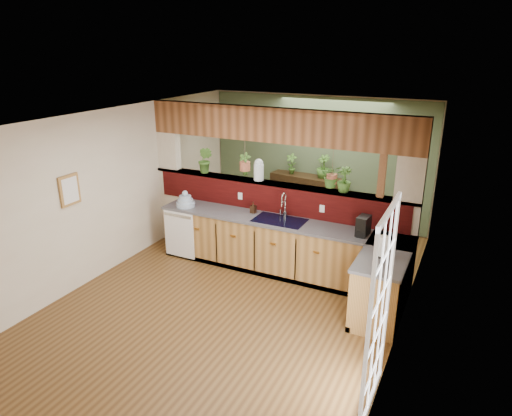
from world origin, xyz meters
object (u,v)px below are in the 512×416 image
at_px(faucet, 284,204).
at_px(soap_dispenser, 253,207).
at_px(dish_stack, 185,201).
at_px(coffee_maker, 363,227).
at_px(shelving_console, 306,200).
at_px(glass_jar, 259,170).
at_px(paper_towel, 383,247).

relative_size(faucet, soap_dispenser, 2.25).
xyz_separation_m(faucet, soap_dispenser, (-0.53, -0.04, -0.13)).
bearing_deg(dish_stack, faucet, 8.62).
bearing_deg(soap_dispenser, coffee_maker, -4.57).
distance_m(soap_dispenser, coffee_maker, 1.86).
bearing_deg(faucet, dish_stack, -171.38).
relative_size(dish_stack, shelving_console, 0.21).
bearing_deg(coffee_maker, soap_dispenser, -178.19).
bearing_deg(glass_jar, shelving_console, 84.62).
height_order(coffee_maker, paper_towel, paper_towel).
relative_size(soap_dispenser, coffee_maker, 0.64).
distance_m(faucet, dish_stack, 1.74).
bearing_deg(soap_dispenser, paper_towel, -18.29).
height_order(faucet, coffee_maker, faucet).
bearing_deg(soap_dispenser, dish_stack, -169.43).
relative_size(coffee_maker, paper_towel, 0.93).
height_order(soap_dispenser, shelving_console, soap_dispenser).
relative_size(paper_towel, shelving_console, 0.20).
distance_m(dish_stack, coffee_maker, 3.04).
bearing_deg(faucet, soap_dispenser, -175.82).
height_order(coffee_maker, glass_jar, glass_jar).
xyz_separation_m(coffee_maker, glass_jar, (-1.87, 0.40, 0.54)).
xyz_separation_m(faucet, paper_towel, (1.73, -0.78, -0.08)).
distance_m(glass_jar, shelving_console, 2.19).
height_order(dish_stack, coffee_maker, coffee_maker).
xyz_separation_m(soap_dispenser, shelving_console, (0.16, 2.15, -0.49)).
bearing_deg(dish_stack, glass_jar, 22.20).
height_order(dish_stack, glass_jar, glass_jar).
bearing_deg(shelving_console, faucet, -72.89).
bearing_deg(glass_jar, faucet, -21.25).
bearing_deg(faucet, shelving_console, 100.01).
height_order(soap_dispenser, glass_jar, glass_jar).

